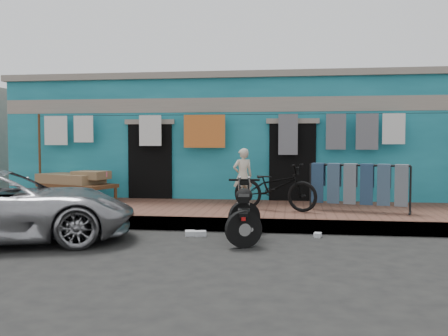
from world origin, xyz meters
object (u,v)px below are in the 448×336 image
at_px(seated_person, 243,176).
at_px(motorcycle, 244,210).
at_px(jeans_rack, 359,187).
at_px(bicycle, 275,182).
at_px(car, 0,205).
at_px(charpoy, 77,186).

relative_size(seated_person, motorcycle, 0.79).
distance_m(motorcycle, jeans_rack, 2.97).
bearing_deg(bicycle, car, 142.47).
height_order(seated_person, jeans_rack, seated_person).
height_order(car, motorcycle, car).
bearing_deg(bicycle, motorcycle, -172.08).
height_order(seated_person, motorcycle, seated_person).
height_order(car, jeans_rack, car).
relative_size(car, seated_person, 3.51).
height_order(seated_person, charpoy, seated_person).
xyz_separation_m(seated_person, bicycle, (0.75, -0.93, -0.04)).
bearing_deg(charpoy, bicycle, -12.35).
distance_m(car, motorcycle, 4.02).
xyz_separation_m(car, bicycle, (4.38, 2.75, 0.21)).
bearing_deg(seated_person, charpoy, -25.64).
relative_size(motorcycle, charpoy, 0.71).
bearing_deg(car, bicycle, -80.19).
xyz_separation_m(seated_person, motorcycle, (0.32, -2.90, -0.38)).
bearing_deg(jeans_rack, charpoy, 171.49).
xyz_separation_m(motorcycle, jeans_rack, (2.13, 2.05, 0.25)).
xyz_separation_m(bicycle, charpoy, (-4.77, 1.04, -0.25)).
xyz_separation_m(seated_person, charpoy, (-4.01, 0.12, -0.29)).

